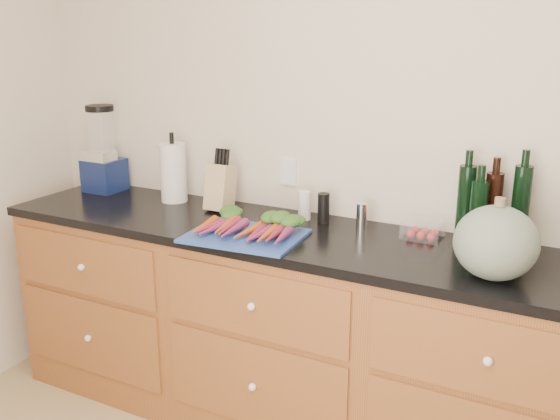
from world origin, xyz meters
The scene contains 14 objects.
wall_back centered at (0.00, 1.62, 1.30)m, with size 4.10×0.05×2.60m, color beige.
cabinets centered at (0.00, 1.30, 0.45)m, with size 3.60×0.64×0.90m.
countertop centered at (0.00, 1.30, 0.92)m, with size 3.64×0.62×0.04m, color black.
cutting_board centered at (-0.57, 1.14, 0.95)m, with size 0.46×0.35×0.01m, color #254698.
carrots centered at (-0.57, 1.18, 0.98)m, with size 0.41×0.30×0.06m.
squash centered at (0.41, 1.16, 1.07)m, with size 0.29×0.29×0.26m, color #5A6B5A.
blender_appliance centered at (-1.62, 1.46, 1.14)m, with size 0.18×0.18×0.45m.
paper_towel centered at (-1.17, 1.46, 1.09)m, with size 0.13×0.13×0.29m, color silver.
knife_block centered at (-0.88, 1.44, 1.05)m, with size 0.11×0.11×0.22m, color tan.
grinder_salt centered at (-0.46, 1.48, 1.01)m, with size 0.06×0.06×0.13m, color white.
grinder_pepper centered at (-0.37, 1.48, 1.01)m, with size 0.05×0.05×0.13m, color black.
canister_chrome centered at (-0.19, 1.48, 1.00)m, with size 0.05×0.05×0.11m, color white.
tomato_box centered at (0.08, 1.47, 0.98)m, with size 0.16×0.13×0.07m, color white.
bottles centered at (0.33, 1.51, 1.09)m, with size 0.27×0.14×0.33m.
Camera 1 is at (0.69, -0.95, 1.77)m, focal length 40.00 mm.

